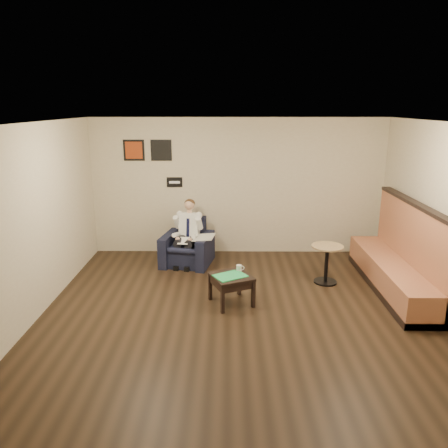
{
  "coord_description": "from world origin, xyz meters",
  "views": [
    {
      "loc": [
        -0.21,
        -5.86,
        3.04
      ],
      "look_at": [
        -0.27,
        1.2,
        1.1
      ],
      "focal_mm": 35.0,
      "sensor_mm": 36.0,
      "label": 1
    }
  ],
  "objects_px": {
    "seated_man": "(185,236)",
    "smartphone": "(230,271)",
    "side_table": "(231,289)",
    "cafe_table": "(326,264)",
    "banquette": "(396,248)",
    "green_folder": "(230,276)",
    "armchair": "(187,242)",
    "coffee_mug": "(239,268)"
  },
  "relations": [
    {
      "from": "side_table",
      "to": "green_folder",
      "type": "distance_m",
      "value": 0.25
    },
    {
      "from": "green_folder",
      "to": "cafe_table",
      "type": "bearing_deg",
      "value": 27.62
    },
    {
      "from": "armchair",
      "to": "banquette",
      "type": "xyz_separation_m",
      "value": [
        3.59,
        -1.2,
        0.3
      ]
    },
    {
      "from": "armchair",
      "to": "smartphone",
      "type": "distance_m",
      "value": 1.81
    },
    {
      "from": "coffee_mug",
      "to": "side_table",
      "type": "bearing_deg",
      "value": -122.75
    },
    {
      "from": "seated_man",
      "to": "side_table",
      "type": "distance_m",
      "value": 1.92
    },
    {
      "from": "smartphone",
      "to": "cafe_table",
      "type": "distance_m",
      "value": 1.82
    },
    {
      "from": "side_table",
      "to": "banquette",
      "type": "relative_size",
      "value": 0.2
    },
    {
      "from": "seated_man",
      "to": "smartphone",
      "type": "relative_size",
      "value": 8.19
    },
    {
      "from": "seated_man",
      "to": "banquette",
      "type": "height_order",
      "value": "banquette"
    },
    {
      "from": "banquette",
      "to": "green_folder",
      "type": "bearing_deg",
      "value": -167.41
    },
    {
      "from": "side_table",
      "to": "banquette",
      "type": "height_order",
      "value": "banquette"
    },
    {
      "from": "armchair",
      "to": "side_table",
      "type": "xyz_separation_m",
      "value": [
        0.85,
        -1.78,
        -0.2
      ]
    },
    {
      "from": "seated_man",
      "to": "side_table",
      "type": "height_order",
      "value": "seated_man"
    },
    {
      "from": "seated_man",
      "to": "banquette",
      "type": "distance_m",
      "value": 3.77
    },
    {
      "from": "side_table",
      "to": "smartphone",
      "type": "height_order",
      "value": "smartphone"
    },
    {
      "from": "side_table",
      "to": "green_folder",
      "type": "xyz_separation_m",
      "value": [
        -0.02,
        -0.03,
        0.24
      ]
    },
    {
      "from": "armchair",
      "to": "cafe_table",
      "type": "distance_m",
      "value": 2.69
    },
    {
      "from": "coffee_mug",
      "to": "banquette",
      "type": "bearing_deg",
      "value": 8.55
    },
    {
      "from": "seated_man",
      "to": "cafe_table",
      "type": "height_order",
      "value": "seated_man"
    },
    {
      "from": "banquette",
      "to": "cafe_table",
      "type": "distance_m",
      "value": 1.17
    },
    {
      "from": "cafe_table",
      "to": "smartphone",
      "type": "bearing_deg",
      "value": -158.13
    },
    {
      "from": "smartphone",
      "to": "banquette",
      "type": "xyz_separation_m",
      "value": [
        2.76,
        0.41,
        0.26
      ]
    },
    {
      "from": "banquette",
      "to": "cafe_table",
      "type": "bearing_deg",
      "value": 165.9
    },
    {
      "from": "side_table",
      "to": "seated_man",
      "type": "bearing_deg",
      "value": 117.65
    },
    {
      "from": "seated_man",
      "to": "coffee_mug",
      "type": "xyz_separation_m",
      "value": [
        1.0,
        -1.48,
        -0.08
      ]
    },
    {
      "from": "seated_man",
      "to": "side_table",
      "type": "xyz_separation_m",
      "value": [
        0.87,
        -1.67,
        -0.37
      ]
    },
    {
      "from": "banquette",
      "to": "cafe_table",
      "type": "xyz_separation_m",
      "value": [
        -1.07,
        0.27,
        -0.4
      ]
    },
    {
      "from": "side_table",
      "to": "coffee_mug",
      "type": "xyz_separation_m",
      "value": [
        0.12,
        0.19,
        0.29
      ]
    },
    {
      "from": "side_table",
      "to": "cafe_table",
      "type": "height_order",
      "value": "cafe_table"
    },
    {
      "from": "armchair",
      "to": "green_folder",
      "type": "height_order",
      "value": "armchair"
    },
    {
      "from": "coffee_mug",
      "to": "banquette",
      "type": "xyz_separation_m",
      "value": [
        2.62,
        0.39,
        0.22
      ]
    },
    {
      "from": "seated_man",
      "to": "smartphone",
      "type": "bearing_deg",
      "value": -48.92
    },
    {
      "from": "smartphone",
      "to": "cafe_table",
      "type": "bearing_deg",
      "value": 8.31
    },
    {
      "from": "coffee_mug",
      "to": "banquette",
      "type": "height_order",
      "value": "banquette"
    },
    {
      "from": "seated_man",
      "to": "side_table",
      "type": "bearing_deg",
      "value": -51.06
    },
    {
      "from": "side_table",
      "to": "cafe_table",
      "type": "distance_m",
      "value": 1.88
    },
    {
      "from": "cafe_table",
      "to": "coffee_mug",
      "type": "bearing_deg",
      "value": -156.84
    },
    {
      "from": "armchair",
      "to": "seated_man",
      "type": "xyz_separation_m",
      "value": [
        -0.02,
        -0.11,
        0.16
      ]
    },
    {
      "from": "side_table",
      "to": "green_folder",
      "type": "bearing_deg",
      "value": -122.75
    },
    {
      "from": "seated_man",
      "to": "smartphone",
      "type": "xyz_separation_m",
      "value": [
        0.86,
        -1.49,
        -0.12
      ]
    },
    {
      "from": "coffee_mug",
      "to": "smartphone",
      "type": "relative_size",
      "value": 0.68
    }
  ]
}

